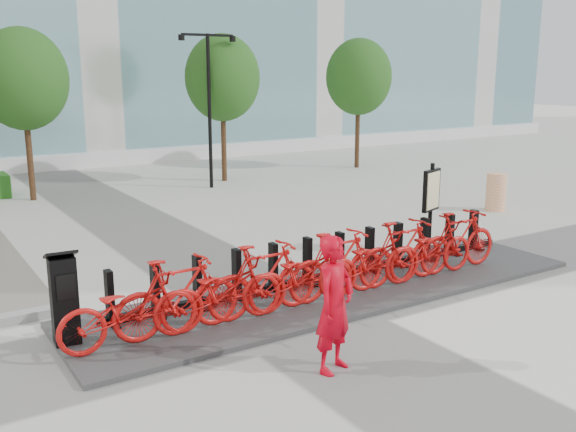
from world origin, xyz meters
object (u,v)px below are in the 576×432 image
worker_red (335,304)px  map_sign (431,194)px  construction_barrel (496,192)px  kiosk (64,298)px  bike_0 (129,309)px

worker_red → map_sign: map_sign is taller
worker_red → map_sign: 6.06m
worker_red → construction_barrel: bearing=7.8°
worker_red → map_sign: bearing=12.0°
kiosk → map_sign: map_sign is taller
bike_0 → construction_barrel: bearing=-73.5°
bike_0 → construction_barrel: bike_0 is taller
kiosk → bike_0: bearing=-33.2°
kiosk → worker_red: size_ratio=0.76×
construction_barrel → map_sign: (-4.67, -2.14, 0.77)m
kiosk → construction_barrel: bearing=17.3°
bike_0 → worker_red: 2.88m
construction_barrel → map_sign: size_ratio=0.54×
construction_barrel → bike_0: bearing=-163.5°
bike_0 → worker_red: bearing=-134.6°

